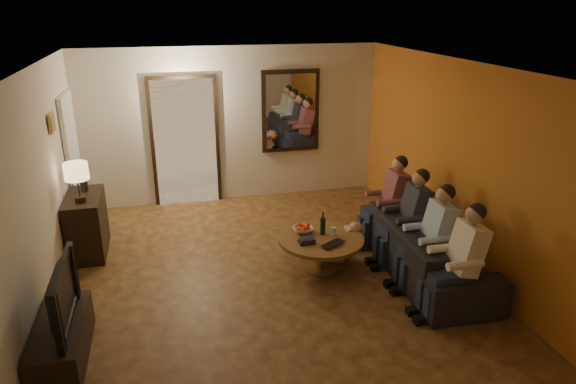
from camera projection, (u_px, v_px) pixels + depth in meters
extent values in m
cube|color=#481F13|center=(270.00, 281.00, 6.37)|extent=(5.00, 6.00, 0.01)
cube|color=white|center=(267.00, 68.00, 5.46)|extent=(5.00, 6.00, 0.01)
cube|color=beige|center=(232.00, 125.00, 8.64)|extent=(5.00, 0.02, 2.60)
cube|color=beige|center=(368.00, 339.00, 3.18)|extent=(5.00, 0.02, 2.60)
cube|color=beige|center=(35.00, 202.00, 5.35)|extent=(0.02, 6.00, 2.60)
cube|color=beige|center=(463.00, 167.00, 6.47)|extent=(0.02, 6.00, 2.60)
cube|color=#C57521|center=(462.00, 167.00, 6.47)|extent=(0.01, 6.00, 2.60)
cube|color=#FFE0A5|center=(185.00, 143.00, 8.53)|extent=(1.00, 0.06, 2.10)
cube|color=black|center=(185.00, 143.00, 8.52)|extent=(1.12, 0.04, 2.22)
cube|color=silver|center=(201.00, 151.00, 8.64)|extent=(0.45, 0.03, 1.70)
cube|color=black|center=(291.00, 111.00, 8.76)|extent=(1.00, 0.05, 1.40)
cube|color=white|center=(291.00, 111.00, 8.73)|extent=(0.86, 0.02, 1.26)
cube|color=white|center=(74.00, 164.00, 7.55)|extent=(0.06, 0.85, 2.04)
cube|color=#B28C33|center=(52.00, 123.00, 6.35)|extent=(0.03, 0.28, 0.24)
cube|color=brown|center=(53.00, 123.00, 6.35)|extent=(0.01, 0.22, 0.18)
cube|color=black|center=(87.00, 225.00, 6.97)|extent=(0.45, 0.93, 0.83)
cube|color=black|center=(62.00, 341.00, 4.93)|extent=(0.45, 1.17, 0.39)
imported|color=black|center=(54.00, 296.00, 4.76)|extent=(1.05, 0.14, 0.61)
imported|color=black|center=(426.00, 249.00, 6.44)|extent=(2.37, 1.02, 0.68)
cylinder|color=brown|center=(321.00, 253.00, 6.58)|extent=(1.25, 1.25, 0.45)
imported|color=white|center=(303.00, 230.00, 6.65)|extent=(0.26, 0.26, 0.06)
cylinder|color=silver|center=(333.00, 231.00, 6.57)|extent=(0.06, 0.06, 0.10)
imported|color=black|center=(336.00, 245.00, 6.26)|extent=(0.39, 0.35, 0.03)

